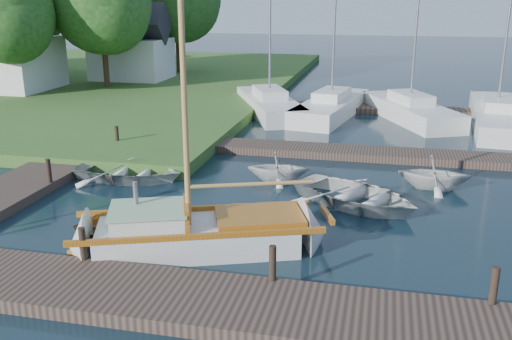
% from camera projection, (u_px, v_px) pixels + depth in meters
% --- Properties ---
extents(ground, '(160.00, 160.00, 0.00)m').
position_uv_depth(ground, '(256.00, 207.00, 17.47)').
color(ground, black).
rests_on(ground, ground).
extents(near_dock, '(18.00, 2.20, 0.30)m').
position_uv_depth(near_dock, '(192.00, 301.00, 11.84)').
color(near_dock, '#2F231E').
rests_on(near_dock, ground).
extents(left_dock, '(2.20, 18.00, 0.30)m').
position_uv_depth(left_dock, '(56.00, 168.00, 20.98)').
color(left_dock, '#2F231E').
rests_on(left_dock, ground).
extents(far_dock, '(14.00, 1.60, 0.30)m').
position_uv_depth(far_dock, '(340.00, 152.00, 23.07)').
color(far_dock, '#2F231E').
rests_on(far_dock, ground).
extents(pontoon, '(30.00, 1.60, 0.30)m').
position_uv_depth(pontoon, '(506.00, 115.00, 30.23)').
color(pontoon, '#2F231E').
rests_on(pontoon, ground).
extents(mooring_post_1, '(0.16, 0.16, 0.80)m').
position_uv_depth(mooring_post_1, '(83.00, 244.00, 13.24)').
color(mooring_post_1, black).
rests_on(mooring_post_1, near_dock).
extents(mooring_post_2, '(0.16, 0.16, 0.80)m').
position_uv_depth(mooring_post_2, '(273.00, 263.00, 12.29)').
color(mooring_post_2, black).
rests_on(mooring_post_2, near_dock).
extents(mooring_post_3, '(0.16, 0.16, 0.80)m').
position_uv_depth(mooring_post_3, '(494.00, 286.00, 11.34)').
color(mooring_post_3, black).
rests_on(mooring_post_3, near_dock).
extents(mooring_post_4, '(0.16, 0.16, 0.80)m').
position_uv_depth(mooring_post_4, '(49.00, 171.00, 18.75)').
color(mooring_post_4, black).
rests_on(mooring_post_4, left_dock).
extents(mooring_post_5, '(0.16, 0.16, 0.80)m').
position_uv_depth(mooring_post_5, '(117.00, 136.00, 23.41)').
color(mooring_post_5, black).
rests_on(mooring_post_5, left_dock).
extents(sailboat, '(7.38, 4.35, 9.83)m').
position_uv_depth(sailboat, '(204.00, 236.00, 14.56)').
color(sailboat, silver).
rests_on(sailboat, ground).
extents(dinghy, '(4.50, 3.79, 0.80)m').
position_uv_depth(dinghy, '(141.00, 233.00, 14.57)').
color(dinghy, maroon).
rests_on(dinghy, ground).
extents(tender_a, '(3.92, 2.83, 0.80)m').
position_uv_depth(tender_a, '(128.00, 169.00, 19.98)').
color(tender_a, silver).
rests_on(tender_a, ground).
extents(tender_b, '(2.31, 2.05, 1.12)m').
position_uv_depth(tender_b, '(278.00, 165.00, 19.85)').
color(tender_b, silver).
rests_on(tender_b, ground).
extents(tender_c, '(5.09, 4.67, 0.86)m').
position_uv_depth(tender_c, '(356.00, 192.00, 17.52)').
color(tender_c, silver).
rests_on(tender_c, ground).
extents(tender_d, '(2.40, 2.08, 1.24)m').
position_uv_depth(tender_d, '(435.00, 171.00, 19.02)').
color(tender_d, silver).
rests_on(tender_d, ground).
extents(marina_boat_0, '(5.34, 8.27, 10.80)m').
position_uv_depth(marina_boat_0, '(269.00, 103.00, 31.16)').
color(marina_boat_0, silver).
rests_on(marina_boat_0, ground).
extents(marina_boat_1, '(3.69, 8.53, 10.26)m').
position_uv_depth(marina_boat_1, '(331.00, 105.00, 30.53)').
color(marina_boat_1, silver).
rests_on(marina_boat_1, ground).
extents(marina_boat_2, '(5.24, 8.02, 10.60)m').
position_uv_depth(marina_boat_2, '(410.00, 109.00, 29.62)').
color(marina_boat_2, silver).
rests_on(marina_boat_2, ground).
extents(marina_boat_3, '(3.07, 10.09, 13.21)m').
position_uv_depth(marina_boat_3, '(497.00, 114.00, 28.32)').
color(marina_boat_3, silver).
rests_on(marina_boat_3, ground).
extents(house_a, '(6.30, 5.00, 6.29)m').
position_uv_depth(house_a, '(2.00, 49.00, 35.74)').
color(house_a, silver).
rests_on(house_a, shore).
extents(house_c, '(5.25, 4.00, 5.28)m').
position_uv_depth(house_c, '(132.00, 49.00, 40.18)').
color(house_c, silver).
rests_on(house_c, shore).
extents(tree_2, '(5.83, 5.75, 7.82)m').
position_uv_depth(tree_2, '(6.00, 13.00, 32.83)').
color(tree_2, '#332114').
rests_on(tree_2, shore).
extents(tree_3, '(6.41, 6.38, 8.74)m').
position_uv_depth(tree_3, '(101.00, 2.00, 35.55)').
color(tree_3, '#332114').
rests_on(tree_3, shore).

